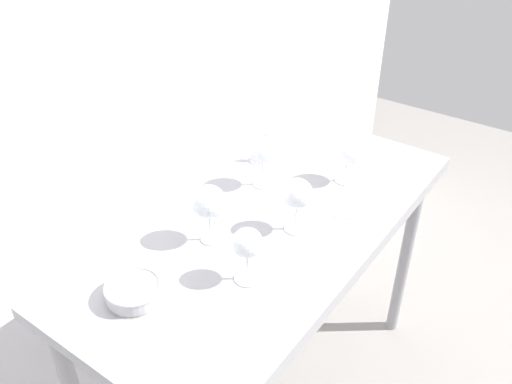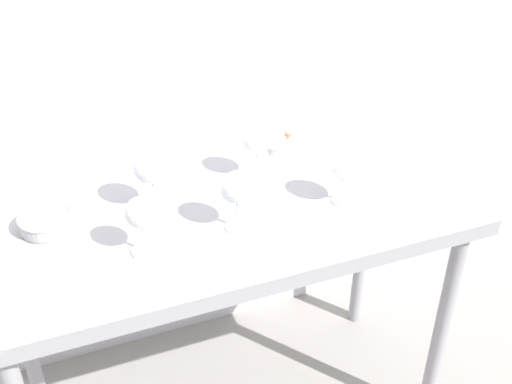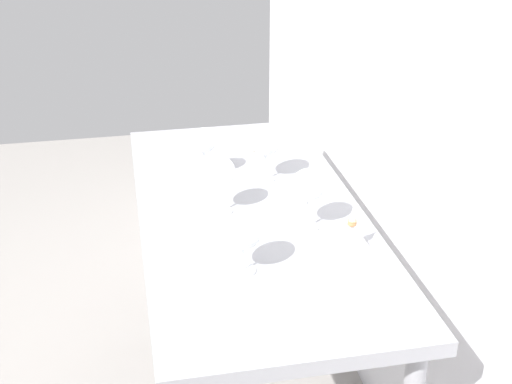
{
  "view_description": "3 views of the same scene",
  "coord_description": "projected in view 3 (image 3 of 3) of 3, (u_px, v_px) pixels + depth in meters",
  "views": [
    {
      "loc": [
        -1.11,
        -0.74,
        1.89
      ],
      "look_at": [
        -0.02,
        0.04,
        0.99
      ],
      "focal_mm": 37.3,
      "sensor_mm": 36.0,
      "label": 1
    },
    {
      "loc": [
        -0.46,
        -1.43,
        1.95
      ],
      "look_at": [
        0.07,
        -0.04,
        0.96
      ],
      "focal_mm": 44.73,
      "sensor_mm": 36.0,
      "label": 2
    },
    {
      "loc": [
        1.79,
        -0.34,
        1.85
      ],
      "look_at": [
        -0.01,
        0.01,
        0.95
      ],
      "focal_mm": 48.58,
      "sensor_mm": 36.0,
      "label": 3
    }
  ],
  "objects": [
    {
      "name": "tasting_bowl",
      "position": [
        250.0,
        139.0,
        2.49
      ],
      "size": [
        0.15,
        0.15,
        0.05
      ],
      "color": "beige",
      "rests_on": "steel_counter"
    },
    {
      "name": "wine_glass_far_right",
      "position": [
        308.0,
        187.0,
        1.89
      ],
      "size": [
        0.09,
        0.09,
        0.18
      ],
      "color": "white",
      "rests_on": "steel_counter"
    },
    {
      "name": "wine_glass_near_left",
      "position": [
        204.0,
        142.0,
        2.21
      ],
      "size": [
        0.08,
        0.08,
        0.16
      ],
      "color": "white",
      "rests_on": "steel_counter"
    },
    {
      "name": "wine_glass_near_center",
      "position": [
        220.0,
        173.0,
        1.98
      ],
      "size": [
        0.09,
        0.09,
        0.18
      ],
      "color": "white",
      "rests_on": "steel_counter"
    },
    {
      "name": "wine_glass_near_right",
      "position": [
        243.0,
        232.0,
        1.7
      ],
      "size": [
        0.1,
        0.1,
        0.16
      ],
      "color": "white",
      "rests_on": "steel_counter"
    },
    {
      "name": "tasting_sheet_upper",
      "position": [
        230.0,
        238.0,
        1.9
      ],
      "size": [
        0.24,
        0.28,
        0.0
      ],
      "primitive_type": "cube",
      "rotation": [
        0.0,
        0.0,
        0.5
      ],
      "color": "white",
      "rests_on": "steel_counter"
    },
    {
      "name": "wine_glass_far_left",
      "position": [
        266.0,
        142.0,
        2.18
      ],
      "size": [
        0.1,
        0.1,
        0.19
      ],
      "color": "white",
      "rests_on": "steel_counter"
    },
    {
      "name": "decanter_funnel",
      "position": [
        351.0,
        237.0,
        1.83
      ],
      "size": [
        0.12,
        0.12,
        0.13
      ],
      "color": "silver",
      "rests_on": "steel_counter"
    },
    {
      "name": "back_wall",
      "position": [
        421.0,
        68.0,
        1.96
      ],
      "size": [
        3.8,
        0.04,
        2.6
      ],
      "primitive_type": "cube",
      "color": "silver",
      "rests_on": "ground_plane"
    },
    {
      "name": "steel_counter",
      "position": [
        250.0,
        240.0,
        2.1
      ],
      "size": [
        1.4,
        0.65,
        0.9
      ],
      "color": "#95959B",
      "rests_on": "ground_plane"
    }
  ]
}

